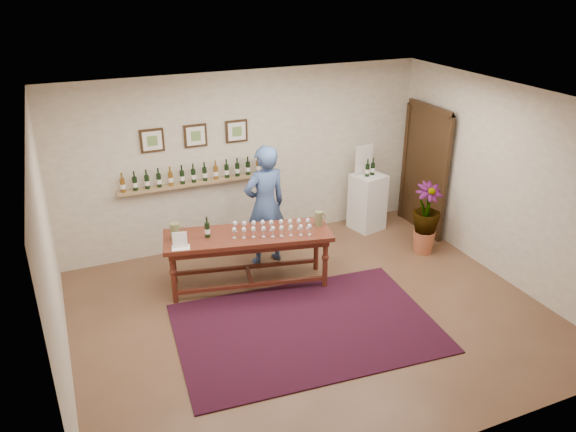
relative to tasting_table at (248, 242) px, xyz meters
name	(u,v)px	position (x,y,z in m)	size (l,w,h in m)	color
ground	(312,314)	(0.50, -1.05, -0.70)	(6.00, 6.00, 0.00)	brown
room_shell	(380,171)	(2.61, 0.81, 0.42)	(6.00, 6.00, 6.00)	beige
rug	(306,328)	(0.31, -1.30, -0.69)	(3.24, 2.16, 0.02)	#4A0D13
tasting_table	(248,242)	(0.00, 0.00, 0.00)	(2.42, 1.20, 0.82)	#421610
table_glasses	(272,228)	(0.31, -0.12, 0.21)	(1.20, 0.28, 0.17)	silver
table_bottles	(207,225)	(-0.53, 0.15, 0.29)	(0.30, 0.17, 0.32)	black
pitcher_left	(175,231)	(-0.96, 0.21, 0.24)	(0.15, 0.15, 0.24)	#686A42
pitcher_right	(319,219)	(1.02, -0.14, 0.23)	(0.14, 0.14, 0.21)	#686A42
menu_card	(180,240)	(-0.96, -0.04, 0.23)	(0.23, 0.17, 0.21)	white
display_pedestal	(367,202)	(2.54, 1.02, -0.21)	(0.49, 0.49, 0.98)	white
pedestal_bottles	(370,168)	(2.54, 1.00, 0.43)	(0.28, 0.08, 0.28)	black
info_sign	(364,159)	(2.49, 1.14, 0.55)	(0.38, 0.02, 0.52)	white
potted_plant	(426,219)	(2.91, -0.14, -0.11)	(0.57, 0.57, 1.01)	#A65637
person	(265,206)	(0.48, 0.57, 0.24)	(0.68, 0.45, 1.88)	#354E7E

